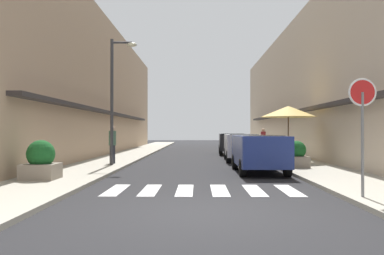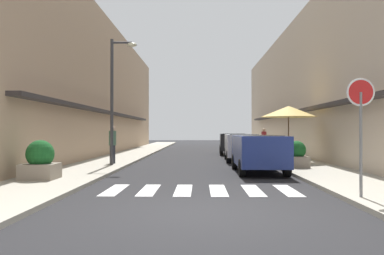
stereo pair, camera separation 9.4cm
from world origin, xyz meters
name	(u,v)px [view 1 (the left image)]	position (x,y,z in m)	size (l,w,h in m)	color
ground_plane	(200,157)	(0.00, 17.20, 0.00)	(94.62, 94.62, 0.00)	#232326
sidewalk_left	(126,156)	(-4.67, 17.20, 0.06)	(2.71, 60.21, 0.12)	#ADA899
sidewalk_right	(274,156)	(4.67, 17.20, 0.06)	(2.71, 60.21, 0.12)	#ADA899
building_row_left	(72,88)	(-8.52, 18.35, 4.53)	(5.50, 40.71, 9.07)	tan
building_row_right	(329,89)	(8.52, 18.35, 4.41)	(5.50, 40.71, 8.83)	#C6B299
crosswalk	(202,190)	(0.00, 2.92, 0.01)	(5.20, 2.20, 0.01)	silver
parked_car_near	(259,149)	(2.27, 7.59, 0.92)	(1.83, 4.36, 1.47)	navy
parked_car_mid	(242,144)	(2.27, 13.58, 0.92)	(1.92, 4.48, 1.47)	silver
parked_car_far	(232,141)	(2.27, 19.79, 0.92)	(1.93, 4.10, 1.47)	black
round_street_sign	(362,106)	(3.66, 1.17, 2.21)	(0.65, 0.07, 2.73)	slate
street_lamp	(116,88)	(-3.79, 9.75, 3.54)	(1.19, 0.28, 5.64)	#38383D
cafe_umbrella	(288,112)	(4.40, 11.93, 2.60)	(2.75, 2.75, 2.77)	#262626
planter_corner	(41,162)	(-5.06, 4.42, 0.67)	(1.04, 1.04, 1.23)	gray
planter_midblock	(297,155)	(4.00, 8.61, 0.62)	(0.89, 0.89, 1.11)	gray
planter_far	(270,147)	(4.20, 15.76, 0.68)	(1.01, 1.01, 1.20)	gray
pedestrian_walking_near	(112,144)	(-4.12, 10.60, 1.05)	(0.34, 0.34, 1.75)	#282B33
pedestrian_walking_far	(263,140)	(4.34, 19.20, 1.02)	(0.34, 0.34, 1.71)	#282B33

